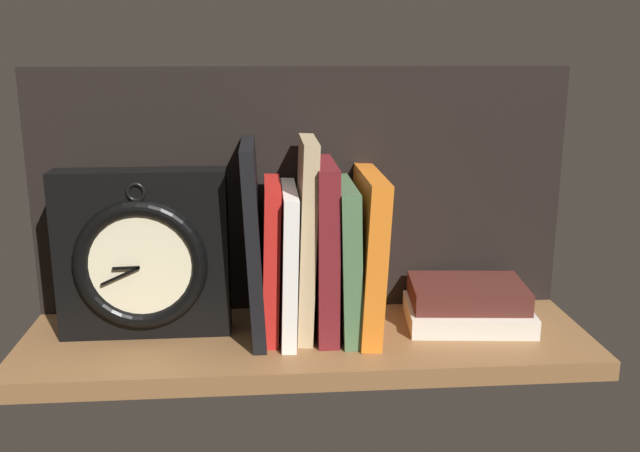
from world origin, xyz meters
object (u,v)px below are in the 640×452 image
book_stack_side (467,304)px  book_black_skeptic (254,240)px  book_red_requiem (271,258)px  book_maroon_dawkins (325,248)px  book_orange_pandolfini (367,253)px  book_tan_shortstories (305,238)px  book_white_catcher (288,261)px  book_green_romantic (346,258)px  framed_clock (143,256)px

book_stack_side → book_black_skeptic: bearing=-178.6°
book_red_requiem → book_stack_side: size_ratio=1.15×
book_maroon_dawkins → book_stack_side: bearing=2.0°
book_maroon_dawkins → book_orange_pandolfini: 5.67cm
book_red_requiem → book_tan_shortstories: book_tan_shortstories is taller
book_white_catcher → book_green_romantic: (7.61, 0.00, 0.27)cm
book_tan_shortstories → book_green_romantic: size_ratio=1.29×
book_maroon_dawkins → book_orange_pandolfini: book_maroon_dawkins is taller
book_red_requiem → book_white_catcher: bearing=0.0°
book_black_skeptic → book_green_romantic: 12.30cm
book_red_requiem → framed_clock: framed_clock is taller
book_tan_shortstories → book_white_catcher: bearing=180.0°
book_maroon_dawkins → book_stack_side: size_ratio=1.29×
book_tan_shortstories → framed_clock: size_ratio=1.17×
book_white_catcher → book_stack_side: bearing=1.6°
book_white_catcher → book_maroon_dawkins: book_maroon_dawkins is taller
book_red_requiem → book_green_romantic: size_ratio=1.02×
book_orange_pandolfini → framed_clock: (-29.09, 0.05, 0.21)cm
book_white_catcher → book_stack_side: size_ratio=1.10×
book_green_romantic → framed_clock: size_ratio=0.90×
book_maroon_dawkins → book_orange_pandolfini: (5.62, 0.00, -0.78)cm
book_white_catcher → book_orange_pandolfini: size_ratio=0.91×
book_maroon_dawkins → framed_clock: (-23.47, 0.05, -0.58)cm
book_red_requiem → framed_clock: (-16.44, 0.05, 0.67)cm
book_red_requiem → book_black_skeptic: bearing=180.0°
book_green_romantic → book_black_skeptic: bearing=180.0°
book_black_skeptic → book_orange_pandolfini: book_black_skeptic is taller
book_tan_shortstories → book_green_romantic: (5.40, 0.00, -2.90)cm
framed_clock → book_stack_side: bearing=0.8°
book_maroon_dawkins → framed_clock: 23.48cm
book_tan_shortstories → book_green_romantic: book_tan_shortstories is taller
book_green_romantic → book_stack_side: size_ratio=1.13×
book_white_catcher → book_tan_shortstories: (2.21, 0.00, 3.18)cm
book_orange_pandolfini → book_stack_side: size_ratio=1.20×
book_maroon_dawkins → book_orange_pandolfini: size_ratio=1.07×
book_black_skeptic → book_tan_shortstories: bearing=0.0°
book_green_romantic → book_tan_shortstories: bearing=180.0°
book_tan_shortstories → book_orange_pandolfini: book_tan_shortstories is taller
book_black_skeptic → framed_clock: size_ratio=1.15×
book_black_skeptic → book_maroon_dawkins: size_ratio=1.11×
book_black_skeptic → book_maroon_dawkins: bearing=0.0°
book_black_skeptic → book_white_catcher: bearing=0.0°
book_tan_shortstories → book_maroon_dawkins: 2.99cm
book_red_requiem → book_orange_pandolfini: bearing=0.0°
book_black_skeptic → book_white_catcher: book_black_skeptic is taller
framed_clock → book_red_requiem: bearing=-0.2°
book_white_catcher → book_stack_side: book_white_catcher is taller
framed_clock → book_maroon_dawkins: bearing=-0.1°
book_orange_pandolfini → framed_clock: size_ratio=0.96×
book_white_catcher → book_stack_side: (24.50, 0.68, -6.94)cm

